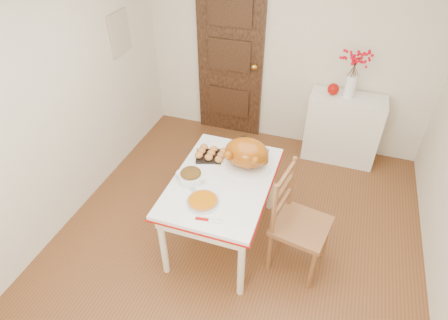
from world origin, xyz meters
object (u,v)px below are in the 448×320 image
(pumpkin_pie, at_px, (203,201))
(chair_oak, at_px, (302,224))
(sideboard, at_px, (342,128))
(turkey_platter, at_px, (246,154))
(kitchen_table, at_px, (222,210))

(pumpkin_pie, bearing_deg, chair_oak, 17.97)
(sideboard, distance_m, turkey_platter, 1.75)
(chair_oak, bearing_deg, pumpkin_pie, 118.07)
(chair_oak, height_order, turkey_platter, turkey_platter)
(chair_oak, relative_size, pumpkin_pie, 3.96)
(kitchen_table, distance_m, turkey_platter, 0.59)
(sideboard, relative_size, turkey_platter, 1.85)
(chair_oak, bearing_deg, kitchen_table, 94.36)
(kitchen_table, height_order, turkey_platter, turkey_platter)
(pumpkin_pie, bearing_deg, turkey_platter, 70.54)
(sideboard, distance_m, pumpkin_pie, 2.31)
(sideboard, height_order, chair_oak, chair_oak)
(sideboard, relative_size, kitchen_table, 0.68)
(kitchen_table, bearing_deg, turkey_platter, 57.77)
(chair_oak, distance_m, pumpkin_pie, 0.88)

